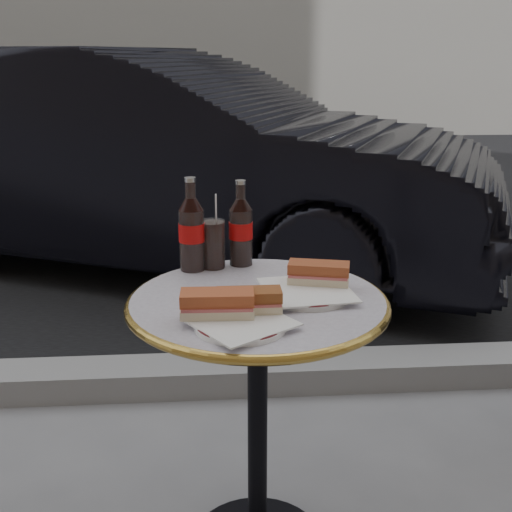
{
  "coord_description": "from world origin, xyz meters",
  "views": [
    {
      "loc": [
        -0.11,
        -1.41,
        1.28
      ],
      "look_at": [
        0.0,
        0.05,
        0.82
      ],
      "focal_mm": 45.0,
      "sensor_mm": 36.0,
      "label": 1
    }
  ],
  "objects": [
    {
      "name": "sandwich_left_b",
      "position": [
        -0.03,
        -0.11,
        0.77
      ],
      "size": [
        0.14,
        0.07,
        0.05
      ],
      "primitive_type": "cube",
      "rotation": [
        0.0,
        0.0,
        -0.0
      ],
      "color": "brown",
      "rests_on": "plate_left"
    },
    {
      "name": "plate_left",
      "position": [
        -0.05,
        -0.17,
        0.74
      ],
      "size": [
        0.26,
        0.26,
        0.01
      ],
      "primitive_type": "cylinder",
      "rotation": [
        0.0,
        0.0,
        0.41
      ],
      "color": "white",
      "rests_on": "bistro_table"
    },
    {
      "name": "cola_glass",
      "position": [
        -0.1,
        0.23,
        0.8
      ],
      "size": [
        0.07,
        0.07,
        0.13
      ],
      "primitive_type": "cylinder",
      "rotation": [
        0.0,
        0.0,
        -0.05
      ],
      "color": "black",
      "rests_on": "bistro_table"
    },
    {
      "name": "bistro_table",
      "position": [
        0.0,
        0.0,
        0.37
      ],
      "size": [
        0.62,
        0.62,
        0.73
      ],
      "primitive_type": null,
      "color": "#BAB2C4",
      "rests_on": "ground"
    },
    {
      "name": "asphalt_road",
      "position": [
        0.0,
        5.0,
        0.0
      ],
      "size": [
        40.0,
        8.0,
        0.0
      ],
      "primitive_type": "cube",
      "color": "black",
      "rests_on": "ground"
    },
    {
      "name": "sandwich_left_a",
      "position": [
        -0.1,
        -0.13,
        0.77
      ],
      "size": [
        0.16,
        0.08,
        0.05
      ],
      "primitive_type": "cube",
      "rotation": [
        0.0,
        0.0,
        -0.03
      ],
      "color": "#B0502C",
      "rests_on": "plate_left"
    },
    {
      "name": "curb",
      "position": [
        0.0,
        0.9,
        0.05
      ],
      "size": [
        40.0,
        0.2,
        0.12
      ],
      "primitive_type": "cube",
      "color": "gray",
      "rests_on": "ground"
    },
    {
      "name": "cola_bottle_left",
      "position": [
        -0.16,
        0.22,
        0.86
      ],
      "size": [
        0.08,
        0.08,
        0.25
      ],
      "primitive_type": null,
      "rotation": [
        0.0,
        0.0,
        -0.18
      ],
      "color": "black",
      "rests_on": "bistro_table"
    },
    {
      "name": "parked_car",
      "position": [
        -0.37,
        2.53,
        0.66
      ],
      "size": [
        2.87,
        4.22,
        1.31
      ],
      "primitive_type": "imported",
      "rotation": [
        0.0,
        0.0,
        1.16
      ],
      "color": "black",
      "rests_on": "ground"
    },
    {
      "name": "cola_bottle_right",
      "position": [
        -0.03,
        0.26,
        0.85
      ],
      "size": [
        0.07,
        0.07,
        0.23
      ],
      "primitive_type": null,
      "rotation": [
        0.0,
        0.0,
        0.08
      ],
      "color": "black",
      "rests_on": "bistro_table"
    },
    {
      "name": "sandwich_right",
      "position": [
        0.15,
        0.05,
        0.77
      ],
      "size": [
        0.16,
        0.1,
        0.05
      ],
      "primitive_type": "cube",
      "rotation": [
        0.0,
        0.0,
        -0.24
      ],
      "color": "#9D4827",
      "rests_on": "plate_right"
    },
    {
      "name": "plate_right",
      "position": [
        0.12,
        0.01,
        0.74
      ],
      "size": [
        0.23,
        0.23,
        0.01
      ],
      "primitive_type": "cylinder",
      "rotation": [
        0.0,
        0.0,
        -0.06
      ],
      "color": "silver",
      "rests_on": "bistro_table"
    }
  ]
}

